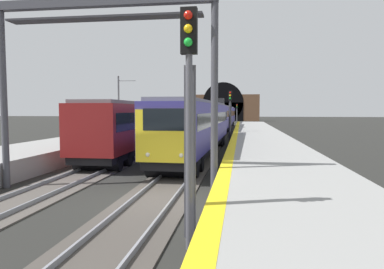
# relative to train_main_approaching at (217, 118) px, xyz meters

# --- Properties ---
(ground_plane) EXTENTS (320.00, 320.00, 0.00)m
(ground_plane) POSITION_rel_train_main_approaching_xyz_m (-33.21, -0.00, -2.26)
(ground_plane) COLOR black
(platform_right) EXTENTS (112.00, 4.96, 1.06)m
(platform_right) POSITION_rel_train_main_approaching_xyz_m (-33.21, -4.75, -1.73)
(platform_right) COLOR gray
(platform_right) RESTS_ON ground_plane
(platform_right_edge_strip) EXTENTS (112.00, 0.50, 0.01)m
(platform_right_edge_strip) POSITION_rel_train_main_approaching_xyz_m (-33.21, -2.52, -1.19)
(platform_right_edge_strip) COLOR yellow
(platform_right_edge_strip) RESTS_ON platform_right
(track_main_line) EXTENTS (160.00, 2.65, 0.21)m
(track_main_line) POSITION_rel_train_main_approaching_xyz_m (-33.21, -0.00, -2.21)
(track_main_line) COLOR #423D38
(track_main_line) RESTS_ON ground_plane
(track_adjacent_line) EXTENTS (160.00, 2.67, 0.21)m
(track_adjacent_line) POSITION_rel_train_main_approaching_xyz_m (-33.21, 4.77, -2.21)
(track_adjacent_line) COLOR #4C4742
(track_adjacent_line) RESTS_ON ground_plane
(train_main_approaching) EXTENTS (60.73, 3.31, 4.83)m
(train_main_approaching) POSITION_rel_train_main_approaching_xyz_m (0.00, 0.00, 0.00)
(train_main_approaching) COLOR navy
(train_main_approaching) RESTS_ON ground_plane
(train_adjacent_platform) EXTENTS (62.66, 3.19, 4.77)m
(train_adjacent_platform) POSITION_rel_train_main_approaching_xyz_m (2.17, 4.77, -0.02)
(train_adjacent_platform) COLOR maroon
(train_adjacent_platform) RESTS_ON ground_plane
(railway_signal_near) EXTENTS (0.39, 0.38, 5.66)m
(railway_signal_near) POSITION_rel_train_main_approaching_xyz_m (-37.40, -1.90, 1.15)
(railway_signal_near) COLOR #4C4C54
(railway_signal_near) RESTS_ON ground_plane
(railway_signal_mid) EXTENTS (0.39, 0.38, 5.32)m
(railway_signal_mid) POSITION_rel_train_main_approaching_xyz_m (-8.48, -1.90, 0.96)
(railway_signal_mid) COLOR #38383D
(railway_signal_mid) RESTS_ON ground_plane
(railway_signal_far) EXTENTS (0.39, 0.38, 4.82)m
(railway_signal_far) POSITION_rel_train_main_approaching_xyz_m (43.23, -1.90, 0.68)
(railway_signal_far) COLOR #4C4C54
(railway_signal_far) RESTS_ON ground_plane
(overhead_signal_gantry) EXTENTS (0.70, 9.18, 7.77)m
(overhead_signal_gantry) POSITION_rel_train_main_approaching_xyz_m (-31.94, 2.38, 3.60)
(overhead_signal_gantry) COLOR #3F3F47
(overhead_signal_gantry) RESTS_ON ground_plane
(tunnel_portal) EXTENTS (2.67, 21.23, 11.89)m
(tunnel_portal) POSITION_rel_train_main_approaching_xyz_m (59.22, 2.38, 1.70)
(tunnel_portal) COLOR brown
(tunnel_portal) RESTS_ON ground_plane
(catenary_mast_near) EXTENTS (0.22, 2.39, 7.60)m
(catenary_mast_near) POSITION_rel_train_main_approaching_xyz_m (-2.63, 12.35, 1.66)
(catenary_mast_near) COLOR #595B60
(catenary_mast_near) RESTS_ON ground_plane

